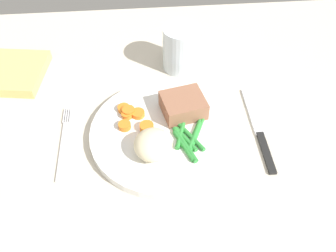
{
  "coord_description": "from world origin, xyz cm",
  "views": [
    {
      "loc": [
        -0.47,
        -41.82,
        52.98
      ],
      "look_at": [
        3.27,
        1.29,
        4.6
      ],
      "focal_mm": 39.56,
      "sensor_mm": 36.0,
      "label": 1
    }
  ],
  "objects_px": {
    "knife": "(261,130)",
    "dinner_plate": "(168,133)",
    "fork": "(66,143)",
    "napkin": "(19,72)",
    "meat_portion": "(186,105)",
    "water_glass": "(183,51)"
  },
  "relations": [
    {
      "from": "fork",
      "to": "napkin",
      "type": "relative_size",
      "value": 1.26
    },
    {
      "from": "meat_portion",
      "to": "water_glass",
      "type": "relative_size",
      "value": 0.79
    },
    {
      "from": "meat_portion",
      "to": "fork",
      "type": "distance_m",
      "value": 0.22
    },
    {
      "from": "fork",
      "to": "water_glass",
      "type": "bearing_deg",
      "value": 43.13
    },
    {
      "from": "dinner_plate",
      "to": "meat_portion",
      "type": "distance_m",
      "value": 0.06
    },
    {
      "from": "dinner_plate",
      "to": "napkin",
      "type": "height_order",
      "value": "napkin"
    },
    {
      "from": "meat_portion",
      "to": "fork",
      "type": "relative_size",
      "value": 0.45
    },
    {
      "from": "fork",
      "to": "knife",
      "type": "distance_m",
      "value": 0.35
    },
    {
      "from": "fork",
      "to": "water_glass",
      "type": "relative_size",
      "value": 1.74
    },
    {
      "from": "dinner_plate",
      "to": "fork",
      "type": "distance_m",
      "value": 0.18
    },
    {
      "from": "fork",
      "to": "meat_portion",
      "type": "bearing_deg",
      "value": 14.33
    },
    {
      "from": "knife",
      "to": "water_glass",
      "type": "height_order",
      "value": "water_glass"
    },
    {
      "from": "fork",
      "to": "water_glass",
      "type": "distance_m",
      "value": 0.3
    },
    {
      "from": "meat_portion",
      "to": "water_glass",
      "type": "bearing_deg",
      "value": 85.28
    },
    {
      "from": "water_glass",
      "to": "napkin",
      "type": "bearing_deg",
      "value": -179.52
    },
    {
      "from": "napkin",
      "to": "meat_portion",
      "type": "bearing_deg",
      "value": -24.03
    },
    {
      "from": "dinner_plate",
      "to": "fork",
      "type": "height_order",
      "value": "dinner_plate"
    },
    {
      "from": "knife",
      "to": "fork",
      "type": "bearing_deg",
      "value": -179.85
    },
    {
      "from": "water_glass",
      "to": "knife",
      "type": "bearing_deg",
      "value": -58.23
    },
    {
      "from": "knife",
      "to": "dinner_plate",
      "type": "bearing_deg",
      "value": 179.24
    },
    {
      "from": "meat_portion",
      "to": "fork",
      "type": "height_order",
      "value": "meat_portion"
    },
    {
      "from": "meat_portion",
      "to": "knife",
      "type": "height_order",
      "value": "meat_portion"
    }
  ]
}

